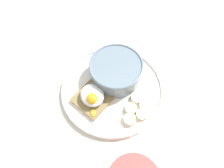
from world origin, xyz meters
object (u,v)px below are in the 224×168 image
Objects in this scene: toast_slice at (93,98)px; banana_slice_left at (146,105)px; poached_egg at (92,96)px; banana_slice_right at (142,115)px; banana_slice_front at (131,109)px; oatmeal_bowl at (116,70)px; banana_slice_inner at (130,119)px; banana_slice_back at (137,98)px.

toast_slice is 2.31× the size of banana_slice_left.
poached_egg is 13.03cm from banana_slice_right.
toast_slice is 2.50× the size of banana_slice_front.
banana_slice_right is (13.07, -0.22, -2.12)cm from oatmeal_bowl.
banana_slice_inner reaches higher than banana_slice_left.
poached_egg is 10.78cm from banana_slice_inner.
banana_slice_back is 4.62cm from banana_slice_right.
banana_slice_right is (9.82, 8.48, 0.04)cm from toast_slice.
oatmeal_bowl is 3.21× the size of banana_slice_front.
banana_slice_back is (-1.77, 2.90, 0.02)cm from banana_slice_front.
poached_egg is 13.70cm from banana_slice_left.
oatmeal_bowl is at bearing 179.03° from banana_slice_right.
banana_slice_inner is at bearing -97.89° from banana_slice_right.
toast_slice is 11.23cm from banana_slice_back.
oatmeal_bowl is 1.73× the size of poached_egg.
banana_slice_right is 3.25cm from banana_slice_inner.
poached_egg reaches higher than banana_slice_left.
banana_slice_front is 3.06cm from banana_slice_right.
banana_slice_right reaches higher than banana_slice_front.
poached_egg is 11.40cm from banana_slice_back.
banana_slice_front is at bearing -106.76° from banana_slice_left.
poached_egg reaches higher than banana_slice_inner.
banana_slice_front is 2.77cm from banana_slice_inner.
oatmeal_bowl reaches higher than banana_slice_left.
oatmeal_bowl is 10.79cm from banana_slice_front.
banana_slice_back is 6.06cm from banana_slice_inner.
banana_slice_left and banana_slice_back have the same top height.
poached_egg is (0.23, -0.11, 2.07)cm from toast_slice.
banana_slice_front is 3.40cm from banana_slice_back.
toast_slice is 2.92× the size of banana_slice_inner.
poached_egg is 1.85× the size of banana_slice_front.
banana_slice_back is 0.94× the size of banana_slice_inner.
banana_slice_back reaches higher than toast_slice.
banana_slice_left is (1.15, 3.81, 0.06)cm from banana_slice_front.
poached_egg is at bearing -117.48° from banana_slice_back.
poached_egg is 10.11cm from banana_slice_front.
poached_egg is 2.31× the size of banana_slice_back.
banana_slice_left is at bearing 73.24° from banana_slice_front.
oatmeal_bowl is at bearing -169.95° from banana_slice_left.
oatmeal_bowl reaches higher than banana_slice_right.
banana_slice_front is (10.42, -1.76, -2.17)cm from oatmeal_bowl.
banana_slice_left and banana_slice_right have the same top height.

